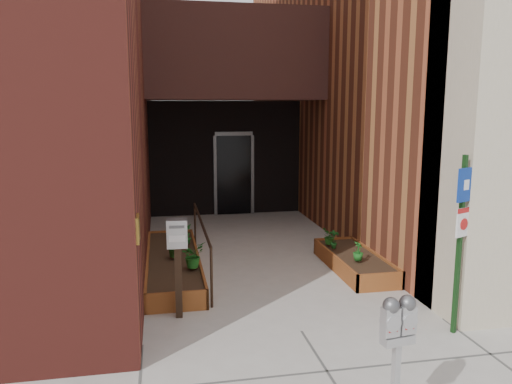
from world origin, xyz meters
TOP-DOWN VIEW (x-y plane):
  - ground at (0.00, 0.00)m, footprint 80.00×80.00m
  - architecture at (-0.18, 6.89)m, footprint 20.00×14.60m
  - planter_left at (-1.55, 2.70)m, footprint 0.90×3.60m
  - planter_right at (1.60, 2.20)m, footprint 0.80×2.20m
  - handrail at (-1.05, 2.65)m, footprint 0.04×3.34m
  - parking_meter at (0.16, -2.25)m, footprint 0.31×0.16m
  - sign_post at (1.91, -0.41)m, footprint 0.29×0.14m
  - payment_dropbox at (-1.52, 0.75)m, footprint 0.28×0.22m
  - shrub_left_a at (-1.25, 1.96)m, footprint 0.52×0.52m
  - shrub_left_b at (-1.56, 2.60)m, footprint 0.32×0.32m
  - shrub_left_c at (-1.36, 3.30)m, footprint 0.30×0.30m
  - shrub_left_d at (-1.25, 3.42)m, footprint 0.22×0.22m
  - shrub_right_a at (1.50, 1.81)m, footprint 0.25×0.25m
  - shrub_right_b at (1.35, 2.56)m, footprint 0.27×0.27m
  - shrub_right_c at (1.35, 2.83)m, footprint 0.37×0.37m

SIDE VIEW (x-z plane):
  - ground at x=0.00m, z-range 0.00..0.00m
  - planter_left at x=-1.55m, z-range -0.02..0.28m
  - planter_right at x=1.60m, z-range -0.02..0.28m
  - shrub_right_c at x=1.35m, z-range 0.30..0.61m
  - shrub_right_a at x=1.50m, z-range 0.30..0.62m
  - shrub_right_b at x=1.35m, z-range 0.30..0.66m
  - shrub_left_d at x=-1.25m, z-range 0.30..0.67m
  - shrub_left_c at x=-1.36m, z-range 0.30..0.68m
  - shrub_left_a at x=-1.25m, z-range 0.30..0.71m
  - shrub_left_b at x=-1.56m, z-range 0.30..0.71m
  - handrail at x=-1.05m, z-range 0.30..1.20m
  - payment_dropbox at x=-1.52m, z-range 0.30..1.68m
  - parking_meter at x=0.16m, z-range 0.37..1.70m
  - sign_post at x=1.91m, z-range 0.26..2.54m
  - architecture at x=-0.18m, z-range -0.02..9.98m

